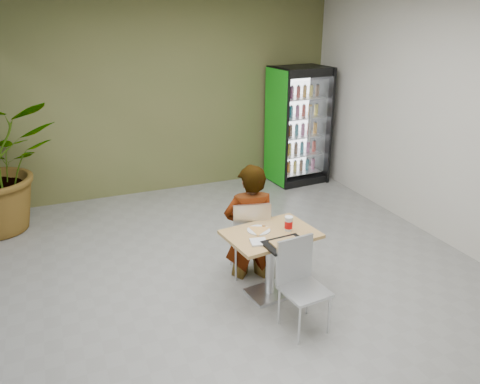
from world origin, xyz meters
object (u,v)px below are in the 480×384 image
object	(u,v)px
chair_far	(250,233)
beverage_fridge	(298,126)
dining_table	(270,251)
cafeteria_tray	(286,244)
seated_woman	(250,233)
soda_cup	(289,224)
chair_near	(300,277)

from	to	relation	value
chair_far	beverage_fridge	xyz separation A→B (m)	(2.09, 2.70, 0.46)
dining_table	cafeteria_tray	world-z (taller)	cafeteria_tray
seated_woman	cafeteria_tray	xyz separation A→B (m)	(0.03, -0.80, 0.24)
cafeteria_tray	beverage_fridge	distance (m)	4.01
dining_table	soda_cup	bearing A→B (deg)	-5.87
chair_far	seated_woman	world-z (taller)	seated_woman
soda_cup	dining_table	bearing A→B (deg)	174.13
seated_woman	dining_table	bearing A→B (deg)	104.49
seated_woman	beverage_fridge	world-z (taller)	beverage_fridge
seated_woman	chair_near	bearing A→B (deg)	105.26
chair_far	beverage_fridge	distance (m)	3.44
soda_cup	seated_woman	bearing A→B (deg)	112.82
chair_far	cafeteria_tray	bearing A→B (deg)	106.14
soda_cup	beverage_fridge	world-z (taller)	beverage_fridge
chair_near	cafeteria_tray	distance (m)	0.34
soda_cup	beverage_fridge	size ratio (longest dim) A/B	0.08
dining_table	chair_far	bearing A→B (deg)	95.38
chair_near	dining_table	bearing A→B (deg)	87.97
dining_table	soda_cup	world-z (taller)	soda_cup
dining_table	soda_cup	distance (m)	0.35
cafeteria_tray	beverage_fridge	size ratio (longest dim) A/B	0.21
chair_far	dining_table	bearing A→B (deg)	107.41
cafeteria_tray	soda_cup	bearing A→B (deg)	58.32
chair_far	chair_near	world-z (taller)	chair_far
soda_cup	cafeteria_tray	distance (m)	0.35
chair_far	soda_cup	world-z (taller)	chair_far
chair_near	soda_cup	size ratio (longest dim) A/B	5.83
beverage_fridge	soda_cup	bearing A→B (deg)	-124.97
chair_far	chair_near	size ratio (longest dim) A/B	1.04
dining_table	chair_near	distance (m)	0.56
soda_cup	chair_near	bearing A→B (deg)	-106.00
dining_table	chair_near	world-z (taller)	chair_near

